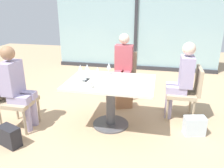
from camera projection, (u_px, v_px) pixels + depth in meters
The scene contains 19 objects.
ground_plane at pixel (111, 125), 3.60m from camera, with size 12.00×12.00×0.00m, color tan.
window_wall_backdrop at pixel (136, 25), 6.11m from camera, with size 4.45×0.10×2.70m.
dining_table_main at pixel (111, 93), 3.41m from camera, with size 1.28×0.91×0.73m.
chair_near_window at pixel (124, 71), 4.60m from camera, with size 0.46×0.51×0.87m.
chair_far_right at pixel (188, 90), 3.66m from camera, with size 0.50×0.46×0.87m.
chair_side_end at pixel (12, 97), 3.40m from camera, with size 0.50×0.46×0.87m.
person_near_window at pixel (123, 63), 4.43m from camera, with size 0.34×0.39×1.26m.
person_far_right at pixel (182, 77), 3.61m from camera, with size 0.39×0.34×1.26m.
person_side_end at pixel (16, 84), 3.31m from camera, with size 0.39×0.34×1.26m.
wine_glass_0 at pixel (80, 68), 3.53m from camera, with size 0.07×0.07×0.18m.
wine_glass_1 at pixel (84, 77), 3.13m from camera, with size 0.07×0.07×0.18m.
wine_glass_2 at pixel (98, 70), 3.41m from camera, with size 0.07×0.07×0.18m.
wine_glass_3 at pixel (109, 66), 3.63m from camera, with size 0.07×0.07×0.18m.
wine_glass_4 at pixel (87, 67), 3.56m from camera, with size 0.07×0.07×0.18m.
coffee_cup at pixel (90, 85), 3.08m from camera, with size 0.08×0.08×0.09m, color white.
cell_phone_on_table at pixel (86, 80), 3.39m from camera, with size 0.07×0.14×0.01m, color black.
handbag_0 at pixel (124, 100), 4.14m from camera, with size 0.30×0.16×0.28m, color #A3704C.
handbag_1 at pixel (194, 126), 3.29m from camera, with size 0.30×0.16×0.28m, color silver.
handbag_2 at pixel (10, 136), 3.04m from camera, with size 0.30×0.16×0.28m, color #232328.
Camera 1 is at (0.68, -3.07, 1.86)m, focal length 36.44 mm.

